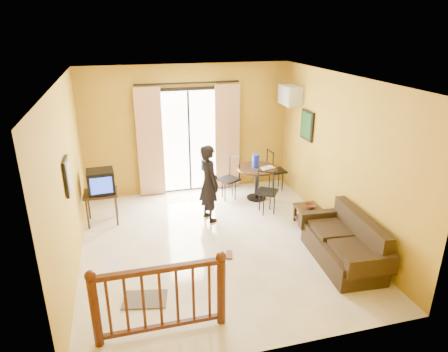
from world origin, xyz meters
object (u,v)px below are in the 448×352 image
object	(u,v)px
television	(101,181)
standing_person	(209,183)
dining_table	(257,174)
sofa	(345,245)
coffee_table	(312,217)

from	to	relation	value
television	standing_person	size ratio (longest dim) A/B	0.34
dining_table	standing_person	size ratio (longest dim) A/B	0.57
dining_table	sofa	size ratio (longest dim) A/B	0.51
coffee_table	standing_person	world-z (taller)	standing_person
sofa	coffee_table	bearing A→B (deg)	93.85
standing_person	dining_table	bearing A→B (deg)	-76.32
coffee_table	dining_table	bearing A→B (deg)	109.52
dining_table	coffee_table	distance (m)	1.68
television	coffee_table	size ratio (longest dim) A/B	0.63
coffee_table	sofa	distance (m)	1.14
dining_table	standing_person	world-z (taller)	standing_person
sofa	television	bearing A→B (deg)	151.09
dining_table	coffee_table	xyz separation A→B (m)	(0.55, -1.55, -0.33)
television	sofa	xyz separation A→B (m)	(3.72, -2.39, -0.54)
coffee_table	sofa	size ratio (longest dim) A/B	0.48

